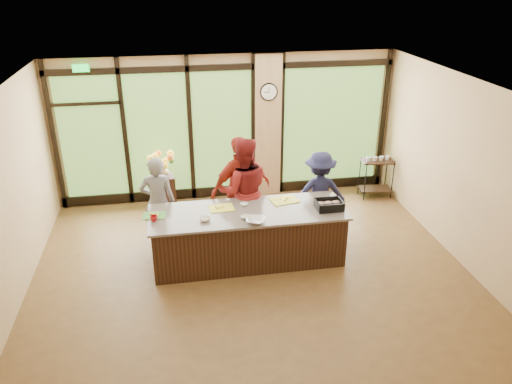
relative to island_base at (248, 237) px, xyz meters
name	(u,v)px	position (x,y,z in m)	size (l,w,h in m)	color
floor	(251,269)	(0.00, -0.30, -0.44)	(7.00, 7.00, 0.00)	brown
ceiling	(250,88)	(0.00, -0.30, 2.56)	(7.00, 7.00, 0.00)	white
back_wall	(227,128)	(0.00, 2.70, 1.06)	(7.00, 7.00, 0.00)	tan
left_wall	(7,203)	(-3.50, -0.30, 1.06)	(6.00, 6.00, 0.00)	tan
right_wall	(462,171)	(3.50, -0.30, 1.06)	(6.00, 6.00, 0.00)	tan
window_wall	(235,133)	(0.16, 2.65, 0.95)	(6.90, 0.12, 3.00)	tan
island_base	(248,237)	(0.00, 0.00, 0.00)	(3.10, 1.00, 0.88)	black
countertop	(248,212)	(0.00, 0.00, 0.46)	(3.20, 1.10, 0.04)	slate
wall_clock	(269,92)	(0.85, 2.57, 1.81)	(0.36, 0.04, 0.36)	black
cook_left	(158,202)	(-1.45, 0.80, 0.39)	(0.60, 0.40, 1.65)	slate
cook_midleft	(243,190)	(0.04, 0.72, 0.53)	(0.94, 0.73, 1.93)	maroon
cook_midright	(241,189)	(0.01, 0.80, 0.52)	(1.13, 0.47, 1.93)	maroon
cook_right	(319,192)	(1.45, 0.80, 0.34)	(1.01, 0.58, 1.56)	#1A1C3A
roasting_pan	(329,207)	(1.33, -0.14, 0.52)	(0.43, 0.33, 0.08)	black
mixing_bowl	(256,221)	(0.06, -0.42, 0.52)	(0.29, 0.29, 0.07)	silver
cutting_board_left	(154,216)	(-1.50, 0.10, 0.49)	(0.36, 0.27, 0.01)	#408931
cutting_board_center	(222,208)	(-0.41, 0.18, 0.49)	(0.40, 0.30, 0.01)	yellow
cutting_board_right	(284,200)	(0.67, 0.29, 0.49)	(0.44, 0.33, 0.01)	yellow
prep_bowl_near	(205,219)	(-0.71, -0.21, 0.51)	(0.17, 0.17, 0.05)	white
prep_bowl_mid	(245,217)	(-0.08, -0.25, 0.50)	(0.15, 0.15, 0.05)	white
prep_bowl_far	(244,204)	(-0.03, 0.23, 0.50)	(0.13, 0.13, 0.03)	white
red_ramekin	(154,218)	(-1.50, -0.08, 0.53)	(0.12, 0.12, 0.09)	#A51014
flower_stand	(165,194)	(-1.35, 2.08, -0.05)	(0.39, 0.39, 0.78)	black
flower_vase	(163,171)	(-1.35, 2.08, 0.45)	(0.23, 0.23, 0.24)	#967E51
bar_cart	(376,173)	(3.10, 2.06, 0.11)	(0.71, 0.46, 0.91)	black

